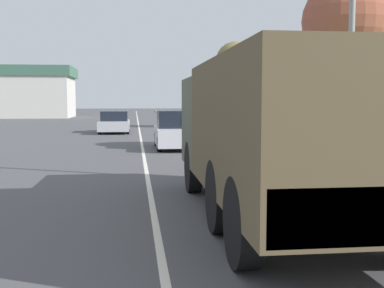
{
  "coord_description": "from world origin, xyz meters",
  "views": [
    {
      "loc": [
        -0.33,
        4.37,
        2.1
      ],
      "look_at": [
        0.83,
        14.1,
        1.21
      ],
      "focal_mm": 45.0,
      "sensor_mm": 36.0,
      "label": 1
    }
  ],
  "objects": [
    {
      "name": "grass_strip_right",
      "position": [
        8.9,
        40.0,
        0.01
      ],
      "size": [
        7.0,
        120.0,
        0.02
      ],
      "color": "#6B9347",
      "rests_on": "ground"
    },
    {
      "name": "sidewalk_right",
      "position": [
        4.5,
        40.0,
        0.06
      ],
      "size": [
        1.8,
        120.0,
        0.12
      ],
      "color": "#9E9B93",
      "rests_on": "ground"
    },
    {
      "name": "car_nearest_ahead",
      "position": [
        1.47,
        25.35,
        0.73
      ],
      "size": [
        1.79,
        4.04,
        1.65
      ],
      "color": "silver",
      "rests_on": "ground"
    },
    {
      "name": "lane_centre_stripe",
      "position": [
        0.0,
        40.0,
        0.0
      ],
      "size": [
        0.12,
        120.0,
        0.0
      ],
      "color": "silver",
      "rests_on": "ground"
    },
    {
      "name": "tree_far_right",
      "position": [
        7.28,
        40.27,
        4.92
      ],
      "size": [
        3.1,
        3.1,
        6.49
      ],
      "color": "brown",
      "rests_on": "grass_strip_right"
    },
    {
      "name": "ground_plane",
      "position": [
        0.0,
        40.0,
        0.0
      ],
      "size": [
        180.0,
        180.0,
        0.0
      ],
      "primitive_type": "plane",
      "color": "#4C4C4F"
    },
    {
      "name": "tree_mid_right",
      "position": [
        8.13,
        23.19,
        5.24
      ],
      "size": [
        3.46,
        3.46,
        6.98
      ],
      "color": "brown",
      "rests_on": "grass_strip_right"
    },
    {
      "name": "car_second_ahead",
      "position": [
        -1.64,
        36.13,
        0.64
      ],
      "size": [
        1.93,
        4.45,
        1.4
      ],
      "color": "#B7BABF",
      "rests_on": "ground"
    },
    {
      "name": "military_truck",
      "position": [
        2.07,
        12.5,
        1.59
      ],
      "size": [
        2.46,
        7.64,
        2.74
      ],
      "color": "#474C38",
      "rests_on": "ground"
    }
  ]
}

